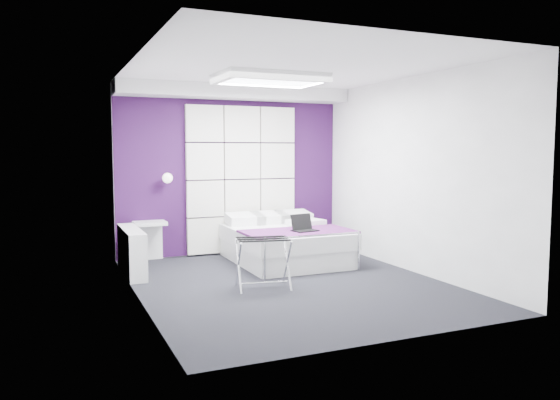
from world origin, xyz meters
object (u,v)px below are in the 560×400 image
Objects in this scene: wall_lamp at (167,178)px; bed at (285,243)px; nightstand at (150,223)px; luggage_rack at (263,263)px; radiator at (132,251)px; laptop at (304,227)px.

wall_lamp reaches higher than bed.
wall_lamp is 1.99m from bed.
luggage_rack reaches higher than nightstand.
bed is (2.17, -0.08, -0.03)m from radiator.
wall_lamp is 0.25× the size of luggage_rack.
bed reaches higher than radiator.
radiator is at bearing 154.89° from laptop.
laptop is at bearing -14.33° from radiator.
radiator is 0.85m from nightstand.
bed is at bearing 67.70° from luggage_rack.
wall_lamp is at bearing 151.25° from bed.
bed is 3.04× the size of luggage_rack.
nightstand is at bearing -171.70° from wall_lamp.
nightstand is 1.40× the size of laptop.
radiator is 0.65× the size of bed.
nightstand is at bearing 125.38° from luggage_rack.
wall_lamp is at bearing 118.58° from luggage_rack.
nightstand is (-0.27, -0.04, -0.66)m from wall_lamp.
bed is 5.54× the size of laptop.
nightstand is 2.32m from luggage_rack.
radiator is at bearing 177.85° from bed.
bed is (1.53, -0.84, -0.95)m from wall_lamp.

